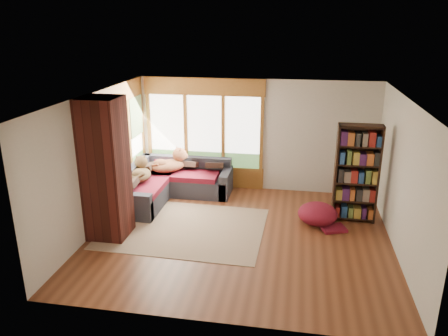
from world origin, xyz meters
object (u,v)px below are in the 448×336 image
(area_rug, at_px, (185,228))
(dog_tan, at_px, (171,161))
(bookshelf, at_px, (356,174))
(dog_brindle, at_px, (140,170))
(brick_chimney, at_px, (105,169))
(sectional_sofa, at_px, (166,183))
(pouf, at_px, (318,213))

(area_rug, distance_m, dog_tan, 2.07)
(bookshelf, height_order, dog_brindle, bookshelf)
(area_rug, bearing_deg, brick_chimney, -159.36)
(sectional_sofa, distance_m, dog_brindle, 0.75)
(brick_chimney, bearing_deg, bookshelf, 17.60)
(area_rug, bearing_deg, sectional_sofa, 118.77)
(sectional_sofa, bearing_deg, dog_brindle, -129.69)
(sectional_sofa, xyz_separation_m, pouf, (3.39, -0.91, -0.08))
(brick_chimney, distance_m, bookshelf, 4.77)
(sectional_sofa, xyz_separation_m, bookshelf, (4.09, -0.61, 0.68))
(dog_tan, relative_size, dog_brindle, 1.13)
(sectional_sofa, height_order, bookshelf, bookshelf)
(area_rug, bearing_deg, bookshelf, 16.34)
(sectional_sofa, relative_size, bookshelf, 1.12)
(brick_chimney, height_order, dog_brindle, brick_chimney)
(area_rug, bearing_deg, dog_tan, 113.65)
(dog_tan, bearing_deg, dog_brindle, -167.42)
(sectional_sofa, distance_m, dog_tan, 0.52)
(bookshelf, xyz_separation_m, dog_brindle, (-4.52, 0.17, -0.24))
(area_rug, xyz_separation_m, bookshelf, (3.24, 0.95, 0.98))
(sectional_sofa, bearing_deg, area_rug, -57.21)
(dog_tan, bearing_deg, area_rug, -105.99)
(dog_tan, distance_m, dog_brindle, 0.82)
(brick_chimney, xyz_separation_m, area_rug, (1.30, 0.49, -1.29))
(brick_chimney, relative_size, sectional_sofa, 1.18)
(bookshelf, bearing_deg, dog_brindle, 177.88)
(brick_chimney, relative_size, dog_brindle, 3.10)
(sectional_sofa, relative_size, dog_brindle, 2.62)
(pouf, xyz_separation_m, dog_brindle, (-3.82, 0.47, 0.53))
(area_rug, relative_size, dog_brindle, 3.62)
(area_rug, relative_size, dog_tan, 3.19)
(sectional_sofa, height_order, dog_brindle, dog_brindle)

